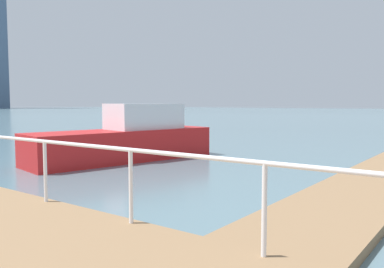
# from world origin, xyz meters

# --- Properties ---
(ground_plane) EXTENTS (300.00, 300.00, 0.00)m
(ground_plane) POSITION_xyz_m (0.00, 20.00, 0.00)
(ground_plane) COLOR slate
(floating_dock) EXTENTS (15.96, 2.00, 0.18)m
(floating_dock) POSITION_xyz_m (4.48, 10.51, 0.09)
(floating_dock) COLOR #93704C
(floating_dock) RESTS_ON ground_plane
(moored_boat_2) EXTENTS (7.22, 3.23, 2.08)m
(moored_boat_2) POSITION_xyz_m (3.23, 18.91, 0.78)
(moored_boat_2) COLOR red
(moored_boat_2) RESTS_ON ground_plane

